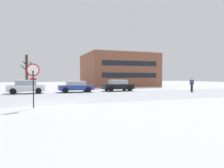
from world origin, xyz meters
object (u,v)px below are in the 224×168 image
Objects in this scene: parked_car_blue at (76,86)px; parked_car_black at (118,85)px; pedestrian_crossing at (192,84)px; stop_sign at (33,77)px; parked_car_white at (26,87)px.

parked_car_black is (5.54, 0.04, 0.05)m from parked_car_blue.
parked_car_black is 9.25m from pedestrian_crossing.
parked_car_white is (-0.89, 11.57, -1.11)m from stop_sign.
parked_car_white is 19.71m from pedestrian_crossing.
pedestrian_crossing is (8.13, -4.41, 0.23)m from parked_car_black.
stop_sign is 0.68× the size of parked_car_white.
pedestrian_crossing is at bearing -12.99° from parked_car_white.
parked_car_blue is at bearing 162.26° from pedestrian_crossing.
stop_sign is at bearing -85.62° from parked_car_white.
parked_car_black is 2.39× the size of pedestrian_crossing.
pedestrian_crossing is (13.67, -4.37, 0.28)m from parked_car_blue.
pedestrian_crossing is (18.31, 7.14, -0.90)m from stop_sign.
stop_sign reaches higher than parked_car_blue.
parked_car_blue is 1.03× the size of parked_car_black.
pedestrian_crossing is (19.20, -4.43, 0.21)m from parked_car_white.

